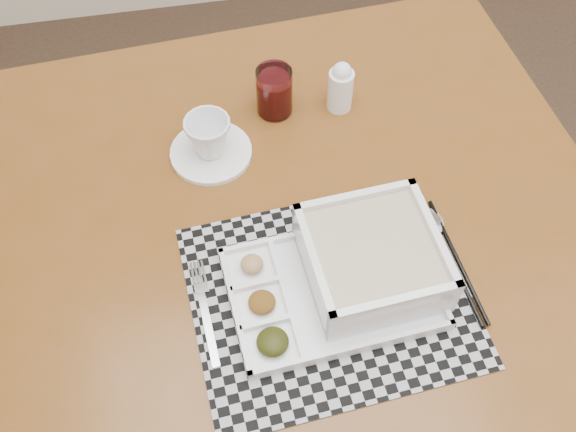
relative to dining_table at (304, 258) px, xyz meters
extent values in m
cube|color=#5C3710|center=(0.00, 0.00, 0.06)|extent=(1.15, 1.15, 0.04)
cylinder|color=#5C3710|center=(-0.52, 0.45, -0.34)|extent=(0.05, 0.05, 0.76)
cylinder|color=#5C3710|center=(0.45, 0.52, -0.34)|extent=(0.05, 0.05, 0.76)
cube|color=#5C3710|center=(-0.03, 0.46, 0.00)|extent=(0.93, 0.10, 0.09)
cube|color=#5C3710|center=(-0.46, -0.03, 0.00)|extent=(0.10, 0.93, 0.09)
cube|color=#5C3710|center=(0.46, 0.03, 0.00)|extent=(0.10, 0.93, 0.09)
cube|color=#9F9FA6|center=(0.01, -0.12, 0.08)|extent=(0.46, 0.40, 0.00)
cube|color=white|center=(0.02, -0.12, 0.09)|extent=(0.34, 0.24, 0.01)
cube|color=white|center=(0.01, -0.01, 0.10)|extent=(0.32, 0.03, 0.01)
cube|color=white|center=(0.03, -0.22, 0.10)|extent=(0.32, 0.03, 0.01)
cube|color=white|center=(-0.14, -0.13, 0.10)|extent=(0.02, 0.22, 0.01)
cube|color=white|center=(0.17, -0.11, 0.10)|extent=(0.02, 0.22, 0.01)
cube|color=white|center=(-0.06, -0.12, 0.10)|extent=(0.02, 0.20, 0.01)
cube|color=white|center=(-0.10, -0.16, 0.10)|extent=(0.08, 0.01, 0.01)
cube|color=white|center=(-0.10, -0.09, 0.10)|extent=(0.08, 0.01, 0.01)
ellipsoid|color=black|center=(-0.09, -0.19, 0.11)|extent=(0.05, 0.05, 0.02)
ellipsoid|color=#49280C|center=(-0.09, -0.13, 0.11)|extent=(0.04, 0.04, 0.02)
ellipsoid|color=olive|center=(-0.10, -0.06, 0.11)|extent=(0.04, 0.04, 0.02)
cube|color=white|center=(0.09, -0.10, 0.10)|extent=(0.22, 0.22, 0.01)
cube|color=white|center=(0.08, 0.00, 0.14)|extent=(0.20, 0.03, 0.08)
cube|color=white|center=(0.09, -0.19, 0.14)|extent=(0.20, 0.03, 0.08)
cube|color=white|center=(-0.01, -0.10, 0.14)|extent=(0.03, 0.20, 0.08)
cube|color=white|center=(0.18, -0.09, 0.14)|extent=(0.03, 0.20, 0.08)
cube|color=tan|center=(0.09, -0.10, 0.13)|extent=(0.19, 0.19, 0.07)
cube|color=silver|center=(-0.18, -0.15, 0.09)|extent=(0.02, 0.12, 0.00)
cube|color=silver|center=(-0.18, -0.07, 0.09)|extent=(0.02, 0.02, 0.00)
cube|color=silver|center=(-0.19, -0.05, 0.09)|extent=(0.01, 0.04, 0.00)
cube|color=silver|center=(-0.19, -0.05, 0.09)|extent=(0.01, 0.04, 0.00)
cube|color=silver|center=(-0.18, -0.04, 0.09)|extent=(0.01, 0.04, 0.00)
cube|color=silver|center=(-0.18, -0.04, 0.09)|extent=(0.01, 0.04, 0.00)
cube|color=silver|center=(0.22, -0.11, 0.09)|extent=(0.02, 0.12, 0.00)
ellipsoid|color=silver|center=(0.22, -0.02, 0.09)|extent=(0.04, 0.06, 0.01)
cylinder|color=black|center=(0.22, -0.10, 0.09)|extent=(0.02, 0.24, 0.01)
cylinder|color=black|center=(0.23, -0.10, 0.09)|extent=(0.02, 0.24, 0.01)
cylinder|color=white|center=(-0.14, 0.20, 0.09)|extent=(0.15, 0.15, 0.01)
imported|color=white|center=(-0.14, 0.20, 0.13)|extent=(0.09, 0.09, 0.08)
cylinder|color=white|center=(0.00, 0.29, 0.13)|extent=(0.07, 0.07, 0.10)
cylinder|color=#410508|center=(0.00, 0.29, 0.12)|extent=(0.06, 0.06, 0.08)
cylinder|color=white|center=(0.12, 0.28, 0.13)|extent=(0.05, 0.05, 0.08)
sphere|color=white|center=(0.12, 0.28, 0.17)|extent=(0.04, 0.04, 0.04)
camera|label=1|loc=(-0.14, -0.57, 0.99)|focal=40.00mm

